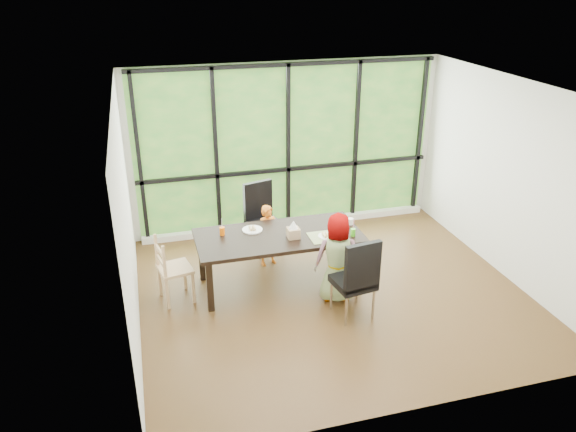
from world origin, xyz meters
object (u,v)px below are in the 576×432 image
Objects in this scene: child_toddler at (268,235)px; child_older at (339,258)px; chair_interior_leather at (353,277)px; plate_near at (327,236)px; orange_cup at (222,231)px; dining_table at (279,259)px; green_cup at (353,232)px; plate_far at (252,230)px; white_mug at (350,221)px; chair_window_leather at (264,220)px; chair_end_beech at (175,269)px; tissue_box at (293,233)px.

child_toddler is 1.33m from child_older.
plate_near is at bearing -91.07° from chair_interior_leather.
orange_cup is at bearing -16.54° from child_older.
child_toddler is at bearing -48.65° from child_older.
green_cup is at bearing -17.68° from dining_table.
green_cup is at bearing -60.52° from child_toddler.
child_older is 11.06× the size of orange_cup.
plate_far is 1.35m from white_mug.
plate_far is at bearing -129.68° from chair_window_leather.
child_older reaches higher than chair_window_leather.
white_mug is (2.41, 0.07, 0.34)m from chair_end_beech.
chair_window_leather is 1.34m from plate_near.
chair_end_beech is 5.80× the size of tissue_box.
green_cup is 1.21× the size of white_mug.
tissue_box is at bearing -36.84° from plate_far.
chair_end_beech is at bearing 175.55° from tissue_box.
plate_near is 0.34m from green_cup.
child_older reaches higher than plate_near.
child_older is 7.72× the size of tissue_box.
orange_cup is (-0.72, -0.41, 0.35)m from child_toddler.
orange_cup is at bearing -149.36° from chair_window_leather.
chair_window_leather is 1.38m from white_mug.
orange_cup is (-1.36, 0.75, 0.21)m from child_older.
plate_near is 2.90× the size of white_mug.
green_cup is (0.90, -1.26, 0.26)m from chair_window_leather.
green_cup is 0.37m from white_mug.
child_older is at bearing -40.79° from dining_table.
plate_near is at bearing -70.88° from child_toddler.
plate_near is 1.57× the size of tissue_box.
child_older is at bearing -137.70° from green_cup.
child_toddler is at bearing -109.45° from chair_window_leather.
child_older is 0.36m from plate_near.
child_toddler is at bearing 50.69° from plate_far.
dining_table is at bearing 158.66° from plate_near.
plate_far is 2.53× the size of orange_cup.
chair_end_beech is at bearing 173.72° from plate_near.
plate_far is (-0.95, 0.77, 0.16)m from child_older.
tissue_box is at bearing -28.96° from child_older.
child_toddler is at bearing -77.92° from chair_end_beech.
dining_table is 0.86m from orange_cup.
child_older is at bearing -81.92° from plate_near.
plate_near is 1.39m from orange_cup.
child_older is (0.64, -0.56, 0.22)m from dining_table.
tissue_box is (-0.44, 0.10, 0.06)m from plate_near.
child_toddler is 1.07m from plate_near.
orange_cup is (-0.74, -0.77, 0.26)m from chair_window_leather.
plate_far is at bearing 3.99° from orange_cup.
plate_far is 0.59m from tissue_box.
child_older is at bearing -83.25° from chair_window_leather.
chair_end_beech is 8.31× the size of orange_cup.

